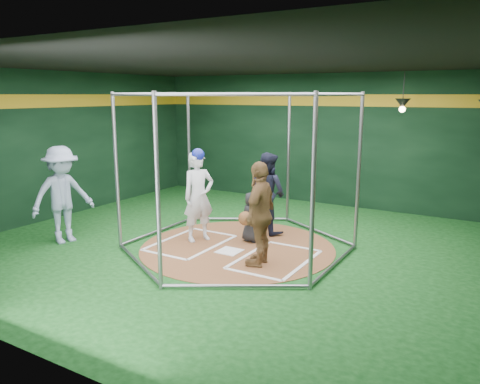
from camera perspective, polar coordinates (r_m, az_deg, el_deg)
The scene contains 12 objects.
room_shell at distance 8.84m, azimuth -0.30°, elevation 4.05°, with size 10.10×9.10×3.53m.
clay_disc at distance 9.24m, azimuth -0.32°, elevation -6.77°, with size 3.80×3.80×0.01m, color brown.
home_plate at distance 8.99m, azimuth -1.31°, elevation -7.22°, with size 0.43×0.43×0.01m, color white.
batter_box_left at distance 9.54m, azimuth -6.03°, elevation -6.15°, with size 1.17×1.77×0.01m.
batter_box_right at distance 8.60m, azimuth 4.31°, elevation -8.16°, with size 1.17×1.77×0.01m.
batting_cage at distance 8.88m, azimuth -0.33°, elevation 2.41°, with size 4.05×4.67×3.00m.
pendant_lamp_near at distance 11.35m, azimuth 19.21°, elevation 10.11°, with size 0.34×0.34×0.90m.
batter_figure at distance 9.48m, azimuth -5.07°, elevation -0.41°, with size 0.69×0.79×1.89m.
visitor_leopard at distance 8.10m, azimuth 2.48°, elevation -2.66°, with size 1.07×0.45×1.83m, color #A27845.
catcher_figure at distance 9.43m, azimuth 1.32°, elevation -3.07°, with size 0.55×0.59×1.02m.
umpire at distance 10.03m, azimuth 3.39°, elevation -0.09°, with size 0.85×0.66×1.74m, color black.
bystander_blue at distance 10.00m, azimuth -20.85°, elevation -0.33°, with size 1.26×0.73×1.96m, color #8C9CB9.
Camera 1 is at (4.50, -7.51, 2.95)m, focal length 35.00 mm.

